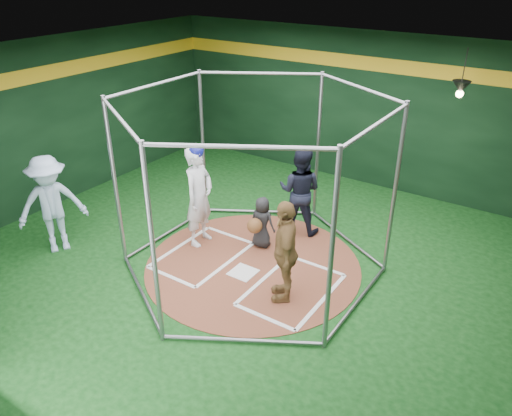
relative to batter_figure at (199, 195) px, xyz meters
The scene contains 12 objects.
room_shell 1.50m from the batter_figure, ahead, with size 10.10×9.10×3.53m.
clay_disc 1.62m from the batter_figure, ahead, with size 3.80×3.80×0.01m, color brown.
home_plate 1.66m from the batter_figure, 18.31° to the right, with size 0.43×0.43×0.01m, color white.
batter_box_left 1.09m from the batter_figure, 48.61° to the right, with size 1.17×1.77×0.01m.
batter_box_right 2.46m from the batter_figure, ahead, with size 1.17×1.77×0.01m.
batting_cage 1.38m from the batter_figure, ahead, with size 4.05×4.67×3.00m.
pendant_lamp_near 5.22m from the batter_figure, 44.98° to the left, with size 0.34×0.34×0.90m.
batter_figure is the anchor object (origin of this frame).
visitor_leopard 2.28m from the batter_figure, 15.12° to the right, with size 1.00×0.42×1.70m, color #B0854B.
catcher_figure 1.25m from the batter_figure, 24.97° to the left, with size 0.50×0.56×0.99m.
umpire 1.94m from the batter_figure, 46.83° to the left, with size 0.84×0.65×1.72m, color black.
bystander_blue 2.64m from the batter_figure, 140.78° to the right, with size 1.19×0.69×1.85m, color #B0C8E9.
Camera 1 is at (4.19, -6.14, 4.93)m, focal length 35.00 mm.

